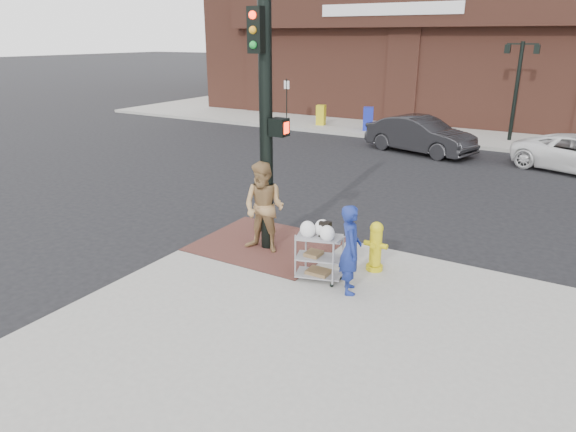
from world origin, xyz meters
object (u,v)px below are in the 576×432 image
Objects in this scene: sedan_dark at (420,135)px; fire_hydrant at (376,246)px; woman_blue at (351,249)px; utility_cart at (319,253)px; pedestrian_tan at (264,208)px; lamp_post at (518,80)px; traffic_signal_pole at (266,119)px.

fire_hydrant is (2.61, -11.28, -0.07)m from sedan_dark.
utility_cart is at bearing 48.19° from woman_blue.
pedestrian_tan is 11.58m from sedan_dark.
traffic_signal_pole reaches higher than lamp_post.
utility_cart is 1.17× the size of fire_hydrant.
pedestrian_tan is at bearing -81.11° from traffic_signal_pole.
traffic_signal_pole is 3.20m from fire_hydrant.
sedan_dark reaches higher than utility_cart.
utility_cart is at bearing -93.15° from lamp_post.
sedan_dark is (-0.30, 11.57, -0.38)m from pedestrian_tan.
pedestrian_tan reaches higher than utility_cart.
lamp_post is 4.15× the size of fire_hydrant.
traffic_signal_pole is at bearing -99.24° from lamp_post.
traffic_signal_pole is at bearing -176.85° from fire_hydrant.
woman_blue is at bearing -22.62° from pedestrian_tan.
lamp_post is 3.56× the size of utility_cart.
traffic_signal_pole is 5.19× the size of fire_hydrant.
traffic_signal_pole is 3.18× the size of woman_blue.
lamp_post is 15.66m from pedestrian_tan.
lamp_post reaches higher than pedestrian_tan.
fire_hydrant is (2.33, 0.13, -2.19)m from traffic_signal_pole.
utility_cart is (1.87, -12.18, -0.05)m from sedan_dark.
traffic_signal_pole is at bearing 154.36° from utility_cart.
woman_blue is 12.59m from sedan_dark.
lamp_post is 16.23m from woman_blue.
utility_cart is (-0.88, -15.99, -1.96)m from lamp_post.
woman_blue is at bearing -93.17° from fire_hydrant.
traffic_signal_pole reaches higher than sedan_dark.
traffic_signal_pole is 11.61m from sedan_dark.
pedestrian_tan is 2.36m from fire_hydrant.
fire_hydrant is at bearing 3.15° from traffic_signal_pole.
pedestrian_tan is 1.94× the size of fire_hydrant.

